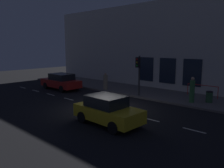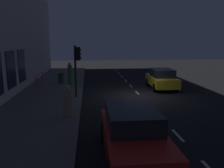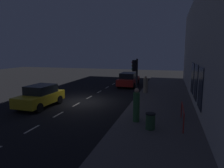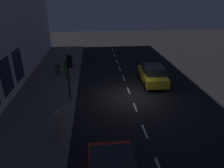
% 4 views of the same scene
% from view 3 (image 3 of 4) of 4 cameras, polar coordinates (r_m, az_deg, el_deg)
% --- Properties ---
extents(ground_plane, '(60.00, 60.00, 0.00)m').
position_cam_3_polar(ground_plane, '(16.81, -8.38, -4.83)').
color(ground_plane, black).
extents(sidewalk, '(4.50, 32.00, 0.15)m').
position_cam_3_polar(sidewalk, '(15.34, 13.50, -6.05)').
color(sidewalk, '#5B5654').
rests_on(sidewalk, ground).
extents(building_facade, '(0.65, 32.00, 8.55)m').
position_cam_3_polar(building_facade, '(14.94, 24.04, 9.29)').
color(building_facade, beige).
rests_on(building_facade, ground).
extents(lane_centre_line, '(0.12, 27.20, 0.01)m').
position_cam_3_polar(lane_centre_line, '(15.93, -9.88, -5.63)').
color(lane_centre_line, beige).
rests_on(lane_centre_line, ground).
extents(traffic_light, '(0.49, 0.32, 3.32)m').
position_cam_3_polar(traffic_light, '(15.47, 6.48, 3.11)').
color(traffic_light, '#2D2D30').
rests_on(traffic_light, sidewalk).
extents(parked_car_0, '(1.96, 4.47, 1.58)m').
position_cam_3_polar(parked_car_0, '(23.73, 4.61, 1.26)').
color(parked_car_0, red).
rests_on(parked_car_0, ground).
extents(parked_car_1, '(1.98, 3.94, 1.58)m').
position_cam_3_polar(parked_car_1, '(15.82, -19.30, -3.19)').
color(parked_car_1, gold).
rests_on(parked_car_1, ground).
extents(pedestrian_0, '(0.46, 0.46, 1.88)m').
position_cam_3_polar(pedestrian_0, '(11.45, 6.78, -6.07)').
color(pedestrian_0, '#336B38').
rests_on(pedestrian_0, sidewalk).
extents(pedestrian_1, '(0.59, 0.59, 1.57)m').
position_cam_3_polar(pedestrian_1, '(19.60, 9.29, -0.29)').
color(pedestrian_1, gray).
rests_on(pedestrian_1, sidewalk).
extents(trash_bin, '(0.49, 0.49, 0.83)m').
position_cam_3_polar(trash_bin, '(10.58, 10.61, -10.09)').
color(trash_bin, '#2D5633').
rests_on(trash_bin, sidewalk).
extents(red_railing, '(0.05, 2.51, 0.97)m').
position_cam_3_polar(red_railing, '(11.52, 19.02, -7.13)').
color(red_railing, red).
rests_on(red_railing, sidewalk).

